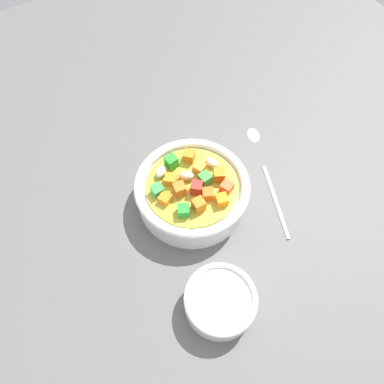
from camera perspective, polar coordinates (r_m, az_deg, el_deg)
The scene contains 4 objects.
ground_plane at distance 59.03cm, azimuth -0.00°, elevation -1.69°, with size 140.00×140.00×2.00cm, color #565451.
soup_bowl_main at distance 55.73cm, azimuth -0.00°, elevation 0.26°, with size 18.08×18.08×6.35cm.
spoon at distance 62.57cm, azimuth 11.68°, elevation 3.97°, with size 21.55×10.62×0.70cm.
side_bowl_small at distance 49.95cm, azimuth 4.56°, elevation -17.21°, with size 9.86×9.86×3.88cm.
Camera 1 is at (-24.27, 16.14, 50.33)cm, focal length 32.94 mm.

